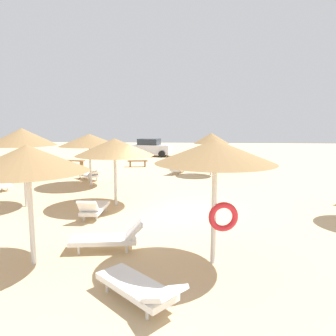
{
  "coord_description": "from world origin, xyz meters",
  "views": [
    {
      "loc": [
        1.21,
        -11.13,
        3.28
      ],
      "look_at": [
        0.0,
        3.0,
        1.2
      ],
      "focal_mm": 33.06,
      "sensor_mm": 36.0,
      "label": 1
    }
  ],
  "objects_px": {
    "parasol_5": "(115,147)",
    "lounger_5": "(94,208)",
    "parasol_7": "(21,137)",
    "lounger_2": "(89,175)",
    "bench_0": "(207,163)",
    "parasol_8": "(22,137)",
    "parked_car": "(151,148)",
    "bench_2": "(138,162)",
    "parasol_4": "(27,159)",
    "lounger_1": "(177,169)",
    "lounger_4": "(109,238)",
    "parasol_2": "(89,140)",
    "lounger_6": "(140,287)",
    "bench_1": "(75,162)",
    "parasol_1": "(211,138)",
    "parasol_6": "(215,153)"
  },
  "relations": [
    {
      "from": "lounger_2",
      "to": "parasol_5",
      "type": "bearing_deg",
      "value": -61.07
    },
    {
      "from": "lounger_2",
      "to": "bench_0",
      "type": "xyz_separation_m",
      "value": [
        6.97,
        5.73,
        0.03
      ]
    },
    {
      "from": "lounger_4",
      "to": "bench_0",
      "type": "bearing_deg",
      "value": 78.65
    },
    {
      "from": "parasol_2",
      "to": "lounger_6",
      "type": "height_order",
      "value": "parasol_2"
    },
    {
      "from": "parasol_8",
      "to": "lounger_1",
      "type": "bearing_deg",
      "value": 57.17
    },
    {
      "from": "parasol_7",
      "to": "bench_2",
      "type": "xyz_separation_m",
      "value": [
        5.73,
        5.67,
        -2.09
      ]
    },
    {
      "from": "lounger_4",
      "to": "bench_2",
      "type": "xyz_separation_m",
      "value": [
        -2.07,
        15.26,
        0.03
      ]
    },
    {
      "from": "parasol_5",
      "to": "lounger_5",
      "type": "distance_m",
      "value": 2.6
    },
    {
      "from": "parasol_5",
      "to": "lounger_1",
      "type": "height_order",
      "value": "parasol_5"
    },
    {
      "from": "parasol_1",
      "to": "lounger_6",
      "type": "distance_m",
      "value": 14.49
    },
    {
      "from": "lounger_5",
      "to": "lounger_6",
      "type": "height_order",
      "value": "lounger_5"
    },
    {
      "from": "parasol_6",
      "to": "parked_car",
      "type": "bearing_deg",
      "value": 101.59
    },
    {
      "from": "parasol_5",
      "to": "lounger_4",
      "type": "relative_size",
      "value": 1.57
    },
    {
      "from": "parasol_5",
      "to": "bench_0",
      "type": "bearing_deg",
      "value": 69.99
    },
    {
      "from": "lounger_2",
      "to": "lounger_6",
      "type": "xyz_separation_m",
      "value": [
        5.09,
        -11.97,
        -0.0
      ]
    },
    {
      "from": "lounger_4",
      "to": "bench_2",
      "type": "height_order",
      "value": "lounger_4"
    },
    {
      "from": "parasol_6",
      "to": "bench_1",
      "type": "height_order",
      "value": "parasol_6"
    },
    {
      "from": "bench_2",
      "to": "parasol_2",
      "type": "bearing_deg",
      "value": -99.44
    },
    {
      "from": "parasol_4",
      "to": "bench_2",
      "type": "relative_size",
      "value": 1.81
    },
    {
      "from": "parasol_7",
      "to": "lounger_2",
      "type": "relative_size",
      "value": 1.73
    },
    {
      "from": "parasol_8",
      "to": "parked_car",
      "type": "height_order",
      "value": "parasol_8"
    },
    {
      "from": "parasol_7",
      "to": "bench_0",
      "type": "relative_size",
      "value": 2.07
    },
    {
      "from": "parasol_2",
      "to": "lounger_5",
      "type": "xyz_separation_m",
      "value": [
        1.95,
        -5.4,
        -2.06
      ]
    },
    {
      "from": "parasol_1",
      "to": "parked_car",
      "type": "distance_m",
      "value": 12.35
    },
    {
      "from": "parasol_1",
      "to": "parasol_6",
      "type": "relative_size",
      "value": 0.91
    },
    {
      "from": "parasol_8",
      "to": "lounger_1",
      "type": "relative_size",
      "value": 1.54
    },
    {
      "from": "parasol_1",
      "to": "bench_0",
      "type": "xyz_separation_m",
      "value": [
        -0.13,
        3.5,
        -1.97
      ]
    },
    {
      "from": "parasol_6",
      "to": "parasol_7",
      "type": "height_order",
      "value": "parasol_6"
    },
    {
      "from": "parasol_2",
      "to": "bench_2",
      "type": "bearing_deg",
      "value": 80.56
    },
    {
      "from": "lounger_5",
      "to": "parasol_1",
      "type": "bearing_deg",
      "value": 63.74
    },
    {
      "from": "parasol_2",
      "to": "parasol_8",
      "type": "relative_size",
      "value": 1.02
    },
    {
      "from": "lounger_6",
      "to": "bench_1",
      "type": "height_order",
      "value": "lounger_6"
    },
    {
      "from": "parasol_7",
      "to": "parked_car",
      "type": "height_order",
      "value": "parasol_7"
    },
    {
      "from": "lounger_4",
      "to": "parasol_1",
      "type": "bearing_deg",
      "value": 74.87
    },
    {
      "from": "parasol_1",
      "to": "parked_car",
      "type": "relative_size",
      "value": 0.63
    },
    {
      "from": "parasol_6",
      "to": "parasol_5",
      "type": "bearing_deg",
      "value": 126.31
    },
    {
      "from": "parasol_5",
      "to": "parasol_8",
      "type": "height_order",
      "value": "parasol_8"
    },
    {
      "from": "parasol_8",
      "to": "lounger_5",
      "type": "height_order",
      "value": "parasol_8"
    },
    {
      "from": "lounger_6",
      "to": "parasol_6",
      "type": "bearing_deg",
      "value": 51.17
    },
    {
      "from": "bench_2",
      "to": "lounger_4",
      "type": "bearing_deg",
      "value": -82.27
    },
    {
      "from": "lounger_2",
      "to": "lounger_5",
      "type": "relative_size",
      "value": 0.97
    },
    {
      "from": "parasol_2",
      "to": "lounger_4",
      "type": "xyz_separation_m",
      "value": [
        3.26,
        -8.14,
        -2.07
      ]
    },
    {
      "from": "parasol_5",
      "to": "parasol_7",
      "type": "distance_m",
      "value": 8.64
    },
    {
      "from": "parasol_4",
      "to": "lounger_6",
      "type": "height_order",
      "value": "parasol_4"
    },
    {
      "from": "parasol_5",
      "to": "lounger_4",
      "type": "distance_m",
      "value": 4.88
    },
    {
      "from": "parasol_8",
      "to": "parked_car",
      "type": "relative_size",
      "value": 0.73
    },
    {
      "from": "lounger_1",
      "to": "parasol_4",
      "type": "bearing_deg",
      "value": -101.17
    },
    {
      "from": "parasol_1",
      "to": "parasol_7",
      "type": "height_order",
      "value": "parasol_7"
    },
    {
      "from": "parasol_6",
      "to": "parasol_8",
      "type": "bearing_deg",
      "value": 148.08
    },
    {
      "from": "parasol_4",
      "to": "parked_car",
      "type": "relative_size",
      "value": 0.66
    }
  ]
}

